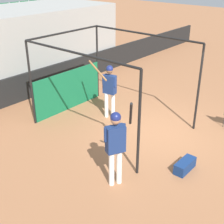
{
  "coord_description": "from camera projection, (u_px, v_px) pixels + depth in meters",
  "views": [
    {
      "loc": [
        -7.45,
        -4.46,
        4.82
      ],
      "look_at": [
        -1.5,
        0.62,
        1.05
      ],
      "focal_mm": 50.0,
      "sensor_mm": 36.0,
      "label": 1
    }
  ],
  "objects": [
    {
      "name": "bleacher_section",
      "position": [
        15.0,
        46.0,
        13.45
      ],
      "size": [
        8.7,
        4.0,
        3.12
      ],
      "color": "#9E9E99",
      "rests_on": "ground"
    },
    {
      "name": "equipment_bag",
      "position": [
        185.0,
        166.0,
        7.94
      ],
      "size": [
        0.7,
        0.28,
        0.28
      ],
      "color": "navy",
      "rests_on": "ground"
    },
    {
      "name": "player_waiting",
      "position": [
        116.0,
        142.0,
        7.02
      ],
      "size": [
        0.8,
        0.56,
        2.19
      ],
      "rotation": [
        0.0,
        0.0,
        -0.47
      ],
      "color": "white",
      "rests_on": "ground"
    },
    {
      "name": "batting_cage",
      "position": [
        84.0,
        80.0,
        10.37
      ],
      "size": [
        3.13,
        4.24,
        2.77
      ],
      "color": "black",
      "rests_on": "ground"
    },
    {
      "name": "player_batter",
      "position": [
        109.0,
        86.0,
        10.27
      ],
      "size": [
        0.53,
        0.84,
        1.99
      ],
      "rotation": [
        0.0,
        0.0,
        1.75
      ],
      "color": "white",
      "rests_on": "ground"
    },
    {
      "name": "outfield_wall",
      "position": [
        48.0,
        79.0,
        12.69
      ],
      "size": [
        24.0,
        0.12,
        1.04
      ],
      "color": "black",
      "rests_on": "ground"
    },
    {
      "name": "ground_plane",
      "position": [
        158.0,
        132.0,
        9.81
      ],
      "size": [
        60.0,
        60.0,
        0.0
      ],
      "primitive_type": "plane",
      "color": "#9E6642"
    }
  ]
}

